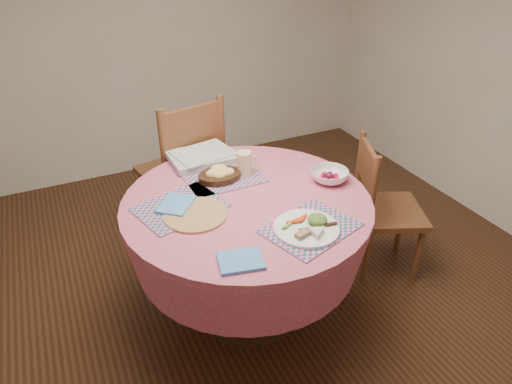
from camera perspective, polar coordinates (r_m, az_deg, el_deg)
ground at (r=2.72m, az=-0.98°, el=-14.45°), size 4.00×4.00×0.00m
dining_table at (r=2.36m, az=-1.10°, el=-4.94°), size 1.24×1.24×0.75m
chair_right at (r=2.85m, az=15.50°, el=-1.69°), size 0.51×0.52×0.87m
chair_back at (r=3.00m, az=-8.87°, el=2.87°), size 0.56×0.55×1.04m
placemat_front at (r=2.06m, az=6.85°, el=-4.47°), size 0.47×0.41×0.01m
placemat_left at (r=2.22m, az=-9.42°, el=-1.88°), size 0.47×0.40×0.01m
placemat_back at (r=2.45m, az=-4.08°, el=1.86°), size 0.40×0.31×0.01m
wicker_trivet at (r=2.15m, az=-7.58°, el=-2.81°), size 0.30×0.30×0.01m
napkin_near at (r=1.86m, az=-1.92°, el=-8.59°), size 0.21×0.17×0.01m
napkin_far at (r=2.22m, az=-9.95°, el=-1.56°), size 0.22×0.23×0.01m
dinner_plate at (r=2.03m, az=6.56°, el=-4.37°), size 0.29×0.29×0.05m
bread_bowl at (r=2.41m, az=-4.58°, el=2.28°), size 0.23×0.23×0.08m
latte_mug at (r=2.44m, az=-1.42°, el=3.65°), size 0.12×0.08×0.13m
fruit_bowl at (r=2.43m, az=9.17°, el=2.01°), size 0.24×0.24×0.06m
newspaper_stack at (r=2.62m, az=-6.90°, el=4.44°), size 0.37×0.30×0.04m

